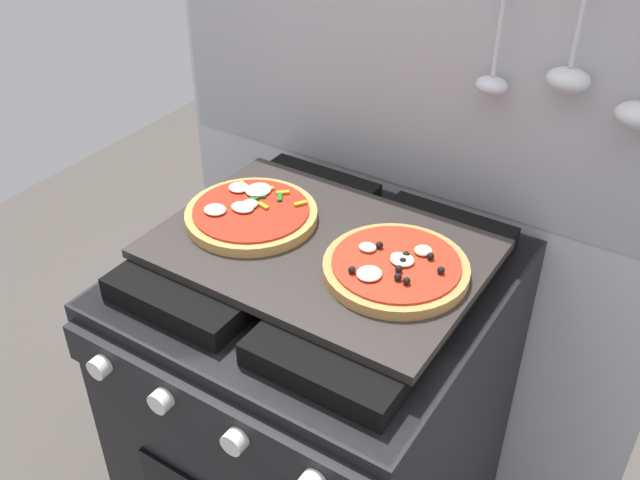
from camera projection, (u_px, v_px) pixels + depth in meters
name	position (u px, v px, depth m)	size (l,w,h in m)	color
kitchen_backsplash	(408.00, 218.00, 1.51)	(1.10, 0.09, 1.55)	silver
stove	(320.00, 431.00, 1.48)	(0.60, 0.64, 0.90)	black
baking_tray	(320.00, 249.00, 1.21)	(0.54, 0.38, 0.02)	#2D2826
pizza_left	(251.00, 213.00, 1.27)	(0.23, 0.23, 0.03)	tan
pizza_right	(394.00, 269.00, 1.14)	(0.23, 0.23, 0.03)	#C18947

